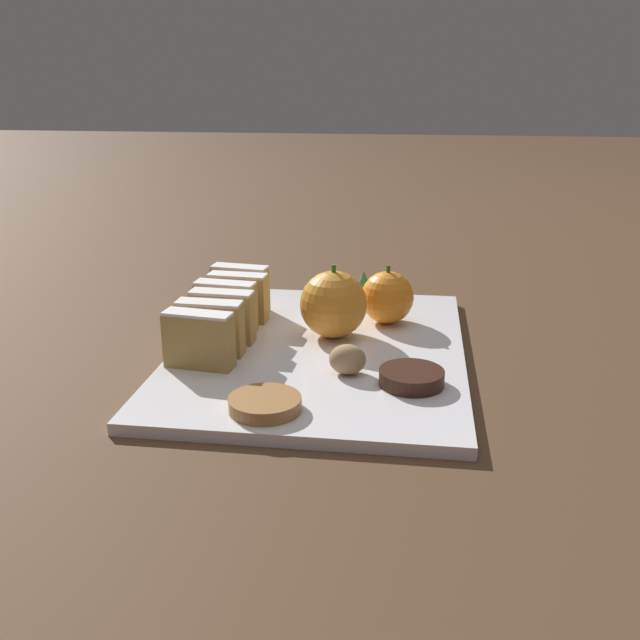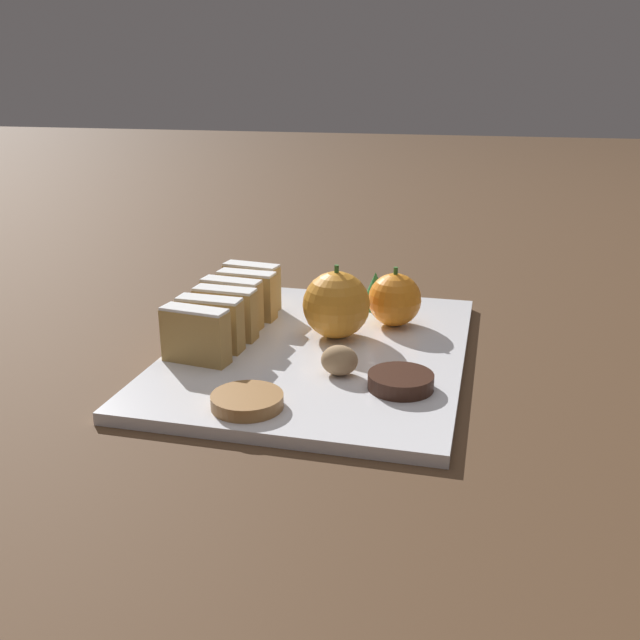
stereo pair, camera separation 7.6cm
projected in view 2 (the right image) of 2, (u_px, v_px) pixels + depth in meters
name	position (u px, v px, depth m)	size (l,w,h in m)	color
ground_plane	(320.00, 356.00, 0.78)	(6.00, 6.00, 0.00)	#513823
serving_platter	(320.00, 351.00, 0.78)	(0.31, 0.41, 0.01)	white
stollen_slice_front	(196.00, 335.00, 0.72)	(0.07, 0.03, 0.06)	tan
stollen_slice_second	(210.00, 324.00, 0.76)	(0.07, 0.03, 0.06)	tan
stollen_slice_third	(225.00, 314.00, 0.79)	(0.07, 0.03, 0.06)	tan
stollen_slice_fourth	(232.00, 304.00, 0.82)	(0.07, 0.03, 0.06)	tan
stollen_slice_fifth	(247.00, 295.00, 0.86)	(0.07, 0.03, 0.06)	tan
stollen_slice_sixth	(252.00, 286.00, 0.89)	(0.07, 0.03, 0.06)	tan
orange_near	(336.00, 305.00, 0.79)	(0.08, 0.08, 0.08)	orange
orange_far	(395.00, 300.00, 0.83)	(0.06, 0.06, 0.07)	orange
walnut	(339.00, 360.00, 0.70)	(0.04, 0.03, 0.03)	tan
chocolate_cookie	(401.00, 381.00, 0.67)	(0.06, 0.06, 0.01)	#381E14
gingerbread_cookie	(247.00, 401.00, 0.63)	(0.06, 0.06, 0.01)	#A3703D
evergreen_sprig	(375.00, 290.00, 0.89)	(0.04, 0.04, 0.05)	#2D7538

